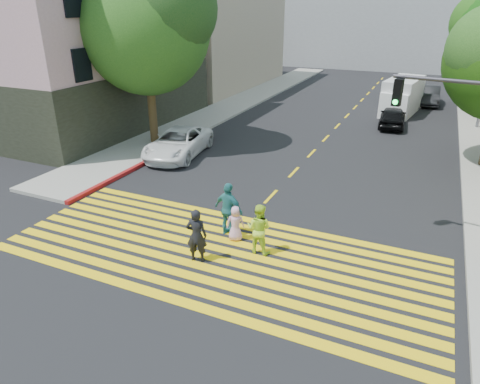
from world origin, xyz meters
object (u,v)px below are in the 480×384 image
Objects in this scene: pedestrian_man at (197,236)px; dark_car_near at (393,117)px; white_sedan at (178,143)px; tree_left at (147,22)px; pedestrian_extra at (229,210)px; pedestrian_woman at (259,229)px; white_van at (402,97)px; dark_car_parked at (429,95)px; silver_car at (409,89)px; pedestrian_child at (235,223)px.

dark_car_near is (3.50, 18.54, -0.20)m from pedestrian_man.
tree_left is at bearing 142.95° from white_sedan.
pedestrian_man is 1.84m from pedestrian_extra.
dark_car_near is at bearing -116.03° from pedestrian_man.
pedestrian_woman is at bearing 79.25° from dark_car_near.
pedestrian_woman is at bearing -87.72° from white_van.
dark_car_near is (11.44, 9.18, -5.66)m from tree_left.
dark_car_near is 0.89× the size of dark_car_parked.
dark_car_parked is 0.80× the size of white_van.
dark_car_near is at bearing 91.34° from silver_car.
pedestrian_extra is 0.43× the size of dark_car_parked.
tree_left is at bearing -31.42° from pedestrian_extra.
pedestrian_man is at bearing 40.35° from pedestrian_woman.
white_sedan is 0.93× the size of white_van.
dark_car_near is at bearing 40.24° from white_sedan.
pedestrian_woman is (9.42, -8.14, -5.50)m from tree_left.
silver_car is at bearing 120.98° from dark_car_parked.
dark_car_parked is at bearing -97.40° from pedestrian_woman.
white_van reaches higher than pedestrian_woman.
dark_car_parked reaches higher than pedestrian_child.
pedestrian_woman reaches higher than dark_car_near.
tree_left reaches higher than dark_car_parked.
white_sedan is 13.90m from dark_car_near.
pedestrian_man reaches higher than dark_car_near.
white_sedan is at bearing -35.47° from pedestrian_extra.
pedestrian_child is 0.65× the size of pedestrian_extra.
dark_car_near reaches higher than pedestrian_child.
white_sedan reaches higher than dark_car_near.
dark_car_near is at bearing -83.36° from white_van.
dark_car_near is 0.79× the size of silver_car.
dark_car_parked reaches higher than white_sedan.
white_van is at bearing 49.09° from white_sedan.
dark_car_near is (2.98, 16.94, 0.05)m from pedestrian_child.
dark_car_parked is at bearing 52.66° from tree_left.
pedestrian_man is 0.45× the size of dark_car_near.
pedestrian_child is 25.50m from dark_car_parked.
dark_car_near is at bearing -89.81° from pedestrian_extra.
silver_car is 1.13× the size of dark_car_parked.
white_van is (3.59, 22.63, 0.29)m from pedestrian_man.
white_van reaches higher than pedestrian_extra.
dark_car_near is 0.72× the size of white_van.
pedestrian_man is 0.92× the size of pedestrian_extra.
tree_left is at bearing -123.08° from white_van.
pedestrian_man is 18.87m from dark_car_near.
white_sedan is 17.23m from white_van.
tree_left is 5.78× the size of pedestrian_woman.
dark_car_parked is (4.74, 25.06, 0.10)m from pedestrian_child.
silver_car is (11.56, 19.70, -5.61)m from tree_left.
silver_car is at bearing -85.76° from pedestrian_extra.
white_sedan is (-6.25, 6.54, 0.08)m from pedestrian_child.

